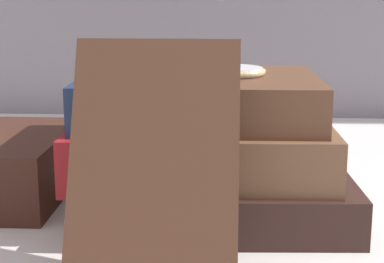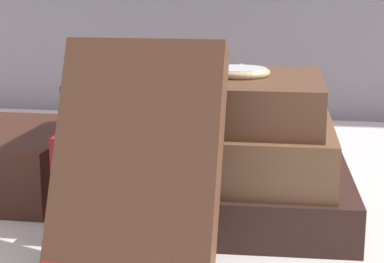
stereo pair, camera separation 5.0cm
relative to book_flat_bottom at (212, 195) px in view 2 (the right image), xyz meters
name	(u,v)px [view 2 (the right image)]	position (x,y,z in m)	size (l,w,h in m)	color
ground_plane	(224,214)	(0.01, 0.00, -0.02)	(3.00, 3.00, 0.00)	silver
book_flat_bottom	(212,195)	(0.00, 0.00, 0.00)	(0.20, 0.16, 0.03)	#331E19
book_flat_middle	(196,147)	(-0.01, 0.00, 0.04)	(0.19, 0.14, 0.04)	brown
book_flat_top	(197,98)	(-0.01, 0.01, 0.07)	(0.18, 0.14, 0.03)	brown
book_leaning_front	(137,172)	(-0.03, -0.11, 0.05)	(0.10, 0.08, 0.14)	#4C2D1E
pocket_watch	(238,72)	(0.02, 0.02, 0.09)	(0.05, 0.05, 0.01)	silver
reading_glasses	(174,165)	(-0.06, 0.13, -0.01)	(0.09, 0.05, 0.00)	#4C3828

